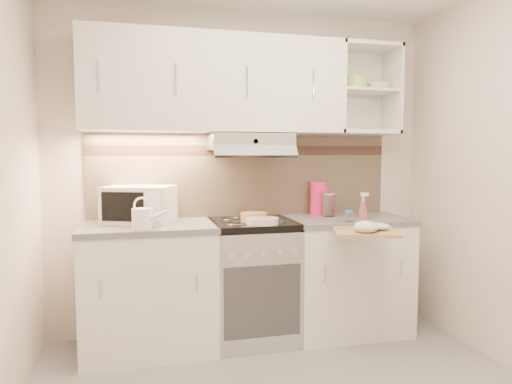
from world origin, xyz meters
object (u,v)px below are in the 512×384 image
Objects in this scene: spray_bottle at (363,208)px; glass_jar at (329,204)px; pink_pitcher at (319,198)px; electric_range at (253,280)px; microwave at (139,204)px; watering_can at (143,218)px; cutting_board at (365,232)px; plate_stack at (262,221)px.

glass_jar is at bearing 133.60° from spray_bottle.
spray_bottle is at bearing -37.99° from pink_pitcher.
pink_pitcher is at bearing 18.47° from electric_range.
microwave reaches higher than spray_bottle.
watering_can is 0.91× the size of pink_pitcher.
spray_bottle is 0.45m from cutting_board.
pink_pitcher reaches higher than cutting_board.
plate_stack is at bearing -134.43° from pink_pitcher.
electric_range is at bearing -149.35° from pink_pitcher.
spray_bottle is (1.65, -0.21, -0.05)m from microwave.
pink_pitcher reaches higher than microwave.
watering_can is (0.02, -0.34, -0.05)m from microwave.
plate_stack is at bearing -81.03° from electric_range.
electric_range is at bearing 98.97° from plate_stack.
microwave reaches higher than cutting_board.
plate_stack reaches higher than cutting_board.
watering_can reaches higher than electric_range.
electric_range is 1.00m from microwave.
microwave is 2.95× the size of glass_jar.
microwave is 0.89m from plate_stack.
spray_bottle is at bearing 14.34° from microwave.
cutting_board is (0.63, -0.31, -0.05)m from plate_stack.
watering_can is at bearing -167.94° from glass_jar.
plate_stack is at bearing -157.09° from glass_jar.
spray_bottle reaches higher than cutting_board.
watering_can is at bearing -176.72° from plate_stack.
pink_pitcher is at bearing 113.74° from cutting_board.
pink_pitcher is 1.43× the size of glass_jar.
pink_pitcher is 0.13m from glass_jar.
watering_can is 1.30× the size of glass_jar.
glass_jar is at bearing 22.91° from plate_stack.
plate_stack is 1.22× the size of glass_jar.
cutting_board is at bearing -121.56° from spray_bottle.
plate_stack is 0.56× the size of cutting_board.
watering_can is at bearing -164.16° from electric_range.
cutting_board is (0.66, -0.49, 0.42)m from electric_range.
spray_bottle is at bearing -39.98° from glass_jar.
cutting_board is (0.02, -0.57, -0.12)m from glass_jar.
microwave is at bearing 176.42° from cutting_board.
plate_stack is at bearing 22.50° from watering_can.
watering_can is 1.16× the size of spray_bottle.
microwave is 1.36× the size of cutting_board.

